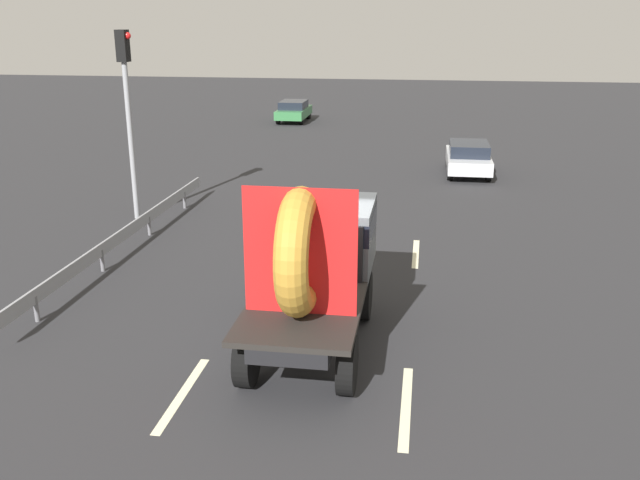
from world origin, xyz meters
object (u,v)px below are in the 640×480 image
at_px(flatbed_truck, 316,254).
at_px(oncoming_car, 294,110).
at_px(distant_sedan, 468,157).
at_px(traffic_light, 127,98).

distance_m(flatbed_truck, oncoming_car, 29.53).
bearing_deg(distant_sedan, oncoming_car, 125.79).
relative_size(distant_sedan, traffic_light, 0.69).
xyz_separation_m(distant_sedan, oncoming_car, (-9.68, 13.43, -0.01)).
distance_m(distant_sedan, oncoming_car, 16.55).
bearing_deg(traffic_light, distant_sedan, 37.60).
height_order(flatbed_truck, traffic_light, traffic_light).
bearing_deg(traffic_light, flatbed_truck, -47.14).
relative_size(traffic_light, oncoming_car, 1.47).
distance_m(flatbed_truck, traffic_light, 10.25).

